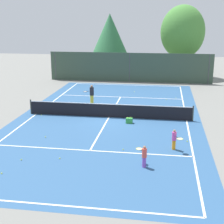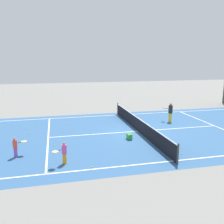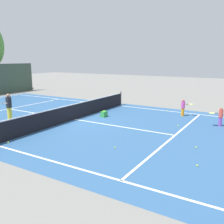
{
  "view_description": "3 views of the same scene",
  "coord_description": "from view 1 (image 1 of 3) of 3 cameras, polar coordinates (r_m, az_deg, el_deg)",
  "views": [
    {
      "loc": [
        3.82,
        -23.11,
        7.03
      ],
      "look_at": [
        0.52,
        -1.96,
        0.96
      ],
      "focal_mm": 54.27,
      "sensor_mm": 36.0,
      "label": 1
    },
    {
      "loc": [
        16.17,
        -5.81,
        5.14
      ],
      "look_at": [
        -1.2,
        -1.69,
        1.28
      ],
      "focal_mm": 38.83,
      "sensor_mm": 36.0,
      "label": 2
    },
    {
      "loc": [
        -11.77,
        -9.87,
        3.74
      ],
      "look_at": [
        0.47,
        -2.45,
        0.67
      ],
      "focal_mm": 40.03,
      "sensor_mm": 36.0,
      "label": 3
    }
  ],
  "objects": [
    {
      "name": "tree_0",
      "position": [
        43.01,
        -0.37,
        12.84
      ],
      "size": [
        4.67,
        4.67,
        7.39
      ],
      "color": "brown",
      "rests_on": "ground_plane"
    },
    {
      "name": "player_1",
      "position": [
        16.45,
        5.4,
        -7.34
      ],
      "size": [
        0.63,
        0.78,
        1.1
      ],
      "color": "purple",
      "rests_on": "ground_plane"
    },
    {
      "name": "ball_crate",
      "position": [
        23.09,
        2.92,
        -1.45
      ],
      "size": [
        0.45,
        0.28,
        0.43
      ],
      "color": "green",
      "rests_on": "ground_plane"
    },
    {
      "name": "player_2",
      "position": [
        18.73,
        10.48,
        -4.54
      ],
      "size": [
        0.64,
        0.78,
        1.14
      ],
      "color": "orange",
      "rests_on": "ground_plane"
    },
    {
      "name": "tennis_net",
      "position": [
        24.31,
        -0.51,
        0.27
      ],
      "size": [
        11.9,
        0.1,
        1.1
      ],
      "color": "#333833",
      "rests_on": "ground_plane"
    },
    {
      "name": "player_0",
      "position": [
        27.99,
        -3.45,
        3.0
      ],
      "size": [
        0.87,
        0.72,
        1.61
      ],
      "color": "yellow",
      "rests_on": "ground_plane"
    },
    {
      "name": "tennis_ball_5",
      "position": [
        16.7,
        -18.09,
        -9.79
      ],
      "size": [
        0.07,
        0.07,
        0.07
      ],
      "primitive_type": "sphere",
      "color": "#CCE533",
      "rests_on": "ground_plane"
    },
    {
      "name": "tennis_ball_3",
      "position": [
        24.98,
        10.65,
        -0.72
      ],
      "size": [
        0.07,
        0.07,
        0.07
      ],
      "primitive_type": "sphere",
      "color": "#CCE533",
      "rests_on": "ground_plane"
    },
    {
      "name": "tennis_ball_9",
      "position": [
        23.5,
        2.58,
        -1.52
      ],
      "size": [
        0.07,
        0.07,
        0.07
      ],
      "primitive_type": "sphere",
      "color": "#CCE533",
      "rests_on": "ground_plane"
    },
    {
      "name": "tennis_ball_10",
      "position": [
        18.57,
        1.89,
        -6.32
      ],
      "size": [
        0.07,
        0.07,
        0.07
      ],
      "primitive_type": "sphere",
      "color": "#CCE533",
      "rests_on": "ground_plane"
    },
    {
      "name": "tennis_ball_4",
      "position": [
        17.89,
        -15.04,
        -7.77
      ],
      "size": [
        0.07,
        0.07,
        0.07
      ],
      "primitive_type": "sphere",
      "color": "#CCE533",
      "rests_on": "ground_plane"
    },
    {
      "name": "tree_1",
      "position": [
        41.54,
        11.82,
        13.07
      ],
      "size": [
        5.15,
        4.51,
        8.36
      ],
      "color": "brown",
      "rests_on": "ground_plane"
    },
    {
      "name": "tennis_ball_0",
      "position": [
        25.37,
        4.08,
        -0.22
      ],
      "size": [
        0.07,
        0.07,
        0.07
      ],
      "primitive_type": "sphere",
      "color": "#CCE533",
      "rests_on": "ground_plane"
    },
    {
      "name": "tennis_ball_13",
      "position": [
        17.66,
        -8.79,
        -7.72
      ],
      "size": [
        0.07,
        0.07,
        0.07
      ],
      "primitive_type": "sphere",
      "color": "#CCE533",
      "rests_on": "ground_plane"
    },
    {
      "name": "tennis_ball_1",
      "position": [
        20.2,
        12.55,
        -4.84
      ],
      "size": [
        0.07,
        0.07,
        0.07
      ],
      "primitive_type": "sphere",
      "color": "#CCE533",
      "rests_on": "ground_plane"
    },
    {
      "name": "tennis_ball_11",
      "position": [
        29.87,
        9.12,
        2.07
      ],
      "size": [
        0.07,
        0.07,
        0.07
      ],
      "primitive_type": "sphere",
      "color": "#CCE533",
      "rests_on": "ground_plane"
    },
    {
      "name": "tennis_ball_12",
      "position": [
        32.69,
        3.8,
        3.43
      ],
      "size": [
        0.07,
        0.07,
        0.07
      ],
      "primitive_type": "sphere",
      "color": "#CCE533",
      "rests_on": "ground_plane"
    },
    {
      "name": "tennis_ball_8",
      "position": [
        25.42,
        -2.05,
        -0.16
      ],
      "size": [
        0.07,
        0.07,
        0.07
      ],
      "primitive_type": "sphere",
      "color": "#CCE533",
      "rests_on": "ground_plane"
    },
    {
      "name": "tennis_ball_6",
      "position": [
        20.81,
        -11.16,
        -4.13
      ],
      "size": [
        0.07,
        0.07,
        0.07
      ],
      "primitive_type": "sphere",
      "color": "#CCE533",
      "rests_on": "ground_plane"
    },
    {
      "name": "court_surface",
      "position": [
        24.45,
        -0.5,
        -0.88
      ],
      "size": [
        13.0,
        25.0,
        0.01
      ],
      "color": "#2D5684",
      "rests_on": "ground_plane"
    },
    {
      "name": "perimeter_fence",
      "position": [
        37.7,
        2.98,
        7.52
      ],
      "size": [
        18.0,
        0.12,
        3.2
      ],
      "color": "#384C3D",
      "rests_on": "ground_plane"
    },
    {
      "name": "tennis_ball_7",
      "position": [
        25.45,
        -11.84,
        -0.48
      ],
      "size": [
        0.07,
        0.07,
        0.07
      ],
      "primitive_type": "sphere",
      "color": "#CCE533",
      "rests_on": "ground_plane"
    },
    {
      "name": "tennis_ball_2",
      "position": [
        30.62,
        10.71,
        2.34
      ],
      "size": [
        0.07,
        0.07,
        0.07
      ],
      "primitive_type": "sphere",
      "color": "#CCE533",
      "rests_on": "ground_plane"
    },
    {
      "name": "ground_plane",
      "position": [
        24.45,
        -0.5,
        -0.88
      ],
      "size": [
        80.0,
        80.0,
        0.0
      ],
      "primitive_type": "plane",
      "color": "slate"
    }
  ]
}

